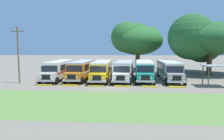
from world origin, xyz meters
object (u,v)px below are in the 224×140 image
Objects in this scene: parked_bus_slot_0 at (59,69)px; broad_shade_tree at (136,39)px; parked_bus_slot_4 at (144,69)px; secondary_tree at (206,39)px; parked_bus_slot_2 at (102,69)px; waiting_shelter at (218,67)px; parked_bus_slot_3 at (124,69)px; parked_bus_slot_1 at (82,69)px; parked_bus_slot_5 at (169,70)px; utility_pole at (18,54)px.

broad_shade_tree is at bearing 137.24° from parked_bus_slot_0.
secondary_tree reaches higher than parked_bus_slot_4.
parked_bus_slot_2 is 3.02× the size of waiting_shelter.
waiting_shelter is at bearing -103.15° from secondary_tree.
parked_bus_slot_2 is 16.08m from waiting_shelter.
parked_bus_slot_2 is at bearing -83.93° from parked_bus_slot_3.
parked_bus_slot_1 is 17.36m from broad_shade_tree.
parked_bus_slot_4 is at bearing 91.55° from parked_bus_slot_1.
broad_shade_tree is 3.37× the size of waiting_shelter.
parked_bus_slot_3 is 1.00× the size of parked_bus_slot_4.
parked_bus_slot_5 is at bearing 133.59° from waiting_shelter.
parked_bus_slot_4 is (9.78, 0.10, 0.00)m from parked_bus_slot_1.
parked_bus_slot_0 is at bearing -92.25° from parked_bus_slot_2.
parked_bus_slot_1 is at bearing 164.21° from waiting_shelter.
parked_bus_slot_3 is at bearing -85.80° from parked_bus_slot_5.
parked_bus_slot_0 is 1.00× the size of parked_bus_slot_5.
parked_bus_slot_2 is at bearing 81.56° from parked_bus_slot_1.
secondary_tree reaches higher than parked_bus_slot_1.
utility_pole reaches higher than parked_bus_slot_3.
broad_shade_tree reaches higher than parked_bus_slot_1.
parked_bus_slot_1 reaches higher than waiting_shelter.
utility_pole is 26.35m from waiting_shelter.
parked_bus_slot_0 is at bearing -161.43° from secondary_tree.
parked_bus_slot_1 is 6.65m from parked_bus_slot_3.
parked_bus_slot_0 is 6.56m from utility_pole.
parked_bus_slot_2 is at bearing -81.86° from parked_bus_slot_4.
utility_pole is (-16.74, -18.65, -2.67)m from broad_shade_tree.
secondary_tree is at bearing 111.41° from parked_bus_slot_1.
secondary_tree is at bearing 107.13° from parked_bus_slot_0.
parked_bus_slot_3 and parked_bus_slot_5 have the same top height.
parked_bus_slot_4 is at bearing 94.46° from parked_bus_slot_2.
broad_shade_tree is at bearing -174.24° from parked_bus_slot_4.
parked_bus_slot_1 is 0.72× the size of secondary_tree.
secondary_tree is (21.70, 8.08, 4.89)m from parked_bus_slot_1.
parked_bus_slot_4 is 0.72× the size of secondary_tree.
parked_bus_slot_0 is 10.17m from parked_bus_slot_3.
secondary_tree is (25.22, 8.47, 4.89)m from parked_bus_slot_0.
parked_bus_slot_2 is 1.41× the size of utility_pole.
parked_bus_slot_3 is at bearing 88.81° from parked_bus_slot_0.
parked_bus_slot_1 is 1.00× the size of parked_bus_slot_2.
parked_bus_slot_2 and parked_bus_slot_4 have the same top height.
parked_bus_slot_0 is at bearing -131.32° from broad_shade_tree.
secondary_tree is 32.18m from utility_pole.
parked_bus_slot_1 is 3.28m from parked_bus_slot_2.
parked_bus_slot_4 is 10.34m from waiting_shelter.
parked_bus_slot_3 is 3.17m from parked_bus_slot_4.
parked_bus_slot_0 reaches higher than waiting_shelter.
parked_bus_slot_5 is 0.72× the size of secondary_tree.
broad_shade_tree is at bearing 157.05° from parked_bus_slot_2.
parked_bus_slot_3 is at bearing -99.49° from broad_shade_tree.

